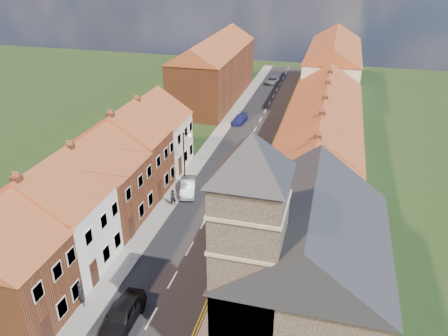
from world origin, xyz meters
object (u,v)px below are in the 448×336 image
at_px(lamppost, 185,156).
at_px(pedestrian_right, 260,205).
at_px(car_near, 123,314).
at_px(pedestrian_left, 81,294).
at_px(church, 299,260).
at_px(pedestrian_left_b, 173,198).
at_px(car_far, 239,119).
at_px(car_distant, 272,81).
at_px(car_mid, 188,187).

xyz_separation_m(lamppost, pedestrian_right, (8.45, -2.99, -2.67)).
distance_m(car_near, pedestrian_left, 3.55).
relative_size(church, pedestrian_left_b, 9.14).
bearing_deg(pedestrian_left_b, church, -57.07).
height_order(car_near, pedestrian_right, pedestrian_right).
relative_size(car_near, pedestrian_left_b, 2.71).
bearing_deg(car_far, car_distant, 93.37).
bearing_deg(car_near, car_mid, 94.59).
bearing_deg(pedestrian_right, car_near, 55.53).
xyz_separation_m(car_far, car_distant, (1.20, 21.79, 0.00)).
distance_m(car_far, car_distant, 21.83).
bearing_deg(car_far, pedestrian_left, -87.10).
relative_size(church, pedestrian_left, 7.95).
distance_m(pedestrian_left, pedestrian_right, 18.00).
relative_size(pedestrian_left, pedestrian_right, 1.28).
bearing_deg(church, pedestrian_right, 109.05).
distance_m(church, pedestrian_right, 15.32).
bearing_deg(lamppost, car_distant, 86.83).
xyz_separation_m(lamppost, car_far, (1.12, 19.91, -2.98)).
bearing_deg(lamppost, car_far, 86.79).
bearing_deg(car_distant, car_near, -82.45).
height_order(car_mid, pedestrian_left_b, pedestrian_left_b).
bearing_deg(pedestrian_right, church, 96.16).
xyz_separation_m(pedestrian_right, pedestrian_left_b, (-8.33, -1.01, 0.08)).
bearing_deg(car_near, lamppost, 96.14).
height_order(car_far, pedestrian_right, pedestrian_right).
bearing_deg(car_far, car_near, -81.90).
height_order(lamppost, car_distant, lamppost).
relative_size(church, car_distant, 3.77).
distance_m(car_mid, car_distant, 42.83).
relative_size(lamppost, pedestrian_right, 4.01).
distance_m(car_near, pedestrian_right, 17.02).
bearing_deg(pedestrian_left_b, car_mid, 67.31).
relative_size(car_near, pedestrian_left, 2.36).
distance_m(lamppost, pedestrian_right, 9.35).
xyz_separation_m(church, pedestrian_left, (-14.46, -1.46, -4.80)).
height_order(car_near, pedestrian_left_b, pedestrian_left_b).
height_order(church, car_far, church).
xyz_separation_m(car_far, pedestrian_right, (7.33, -22.90, 0.31)).
bearing_deg(pedestrian_left_b, car_near, -94.95).
relative_size(lamppost, car_distant, 1.49).
bearing_deg(lamppost, pedestrian_left_b, -88.40).
distance_m(church, pedestrian_left, 15.31).
xyz_separation_m(church, car_distant, (-10.86, 58.37, -5.32)).
xyz_separation_m(car_mid, pedestrian_left, (-1.90, -17.04, 0.39)).
relative_size(car_near, car_mid, 1.08).
distance_m(lamppost, car_mid, 3.11).
xyz_separation_m(car_distant, pedestrian_left, (-3.60, -59.83, 0.52)).
xyz_separation_m(car_mid, pedestrian_left_b, (-0.50, -2.91, 0.26)).
bearing_deg(church, car_distant, 100.54).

